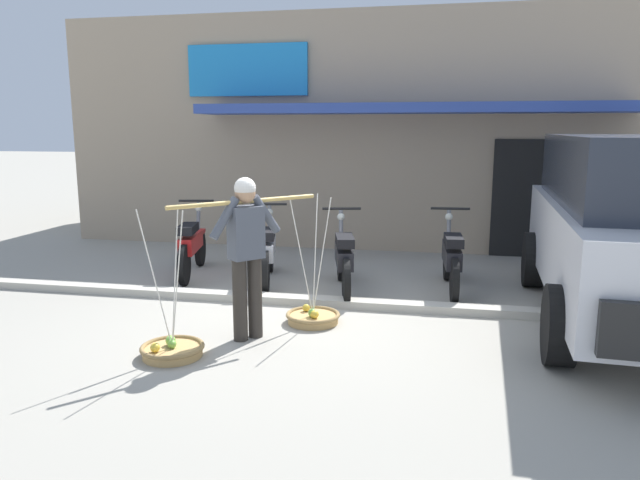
# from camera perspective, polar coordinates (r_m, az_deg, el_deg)

# --- Properties ---
(ground_plane) EXTENTS (90.00, 90.00, 0.00)m
(ground_plane) POSITION_cam_1_polar(r_m,az_deg,el_deg) (6.90, -3.25, -7.77)
(ground_plane) COLOR #9E998C
(sidewalk_curb) EXTENTS (20.00, 0.24, 0.10)m
(sidewalk_curb) POSITION_cam_1_polar(r_m,az_deg,el_deg) (7.54, -1.91, -5.77)
(sidewalk_curb) COLOR #BAB4A5
(sidewalk_curb) RESTS_ON ground
(fruit_vendor) EXTENTS (1.16, 1.29, 1.70)m
(fruit_vendor) POSITION_cam_1_polar(r_m,az_deg,el_deg) (6.15, -7.05, -0.70)
(fruit_vendor) COLOR #2D2823
(fruit_vendor) RESTS_ON ground
(fruit_basket_left_side) EXTENTS (0.62, 0.62, 1.45)m
(fruit_basket_left_side) POSITION_cam_1_polar(r_m,az_deg,el_deg) (6.82, -0.69, -7.31)
(fruit_basket_left_side) COLOR tan
(fruit_basket_left_side) RESTS_ON ground
(fruit_basket_right_side) EXTENTS (0.62, 0.62, 1.45)m
(fruit_basket_right_side) POSITION_cam_1_polar(r_m,az_deg,el_deg) (6.04, -13.95, -10.08)
(fruit_basket_right_side) COLOR tan
(fruit_basket_right_side) RESTS_ON ground
(motorcycle_nearest_shop) EXTENTS (0.59, 1.80, 1.09)m
(motorcycle_nearest_shop) POSITION_cam_1_polar(r_m,az_deg,el_deg) (9.11, -12.15, -0.53)
(motorcycle_nearest_shop) COLOR black
(motorcycle_nearest_shop) RESTS_ON ground
(motorcycle_second_in_row) EXTENTS (0.62, 1.79, 1.09)m
(motorcycle_second_in_row) POSITION_cam_1_polar(r_m,az_deg,el_deg) (8.52, -5.01, -1.10)
(motorcycle_second_in_row) COLOR black
(motorcycle_second_in_row) RESTS_ON ground
(motorcycle_third_in_row) EXTENTS (0.60, 1.79, 1.09)m
(motorcycle_third_in_row) POSITION_cam_1_polar(r_m,az_deg,el_deg) (8.01, 2.25, -1.82)
(motorcycle_third_in_row) COLOR black
(motorcycle_third_in_row) RESTS_ON ground
(motorcycle_end_of_row) EXTENTS (0.54, 1.82, 1.09)m
(motorcycle_end_of_row) POSITION_cam_1_polar(r_m,az_deg,el_deg) (8.20, 12.43, -1.76)
(motorcycle_end_of_row) COLOR black
(motorcycle_end_of_row) RESTS_ON ground
(parked_truck) EXTENTS (2.38, 4.91, 2.10)m
(parked_truck) POSITION_cam_1_polar(r_m,az_deg,el_deg) (7.46, 28.21, 1.30)
(parked_truck) COLOR silver
(parked_truck) RESTS_ON ground
(storefront_building) EXTENTS (13.00, 6.00, 4.20)m
(storefront_building) POSITION_cam_1_polar(r_m,az_deg,el_deg) (13.08, 9.25, 10.15)
(storefront_building) COLOR tan
(storefront_building) RESTS_ON ground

